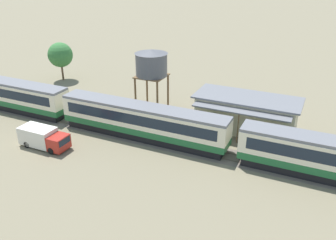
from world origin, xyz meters
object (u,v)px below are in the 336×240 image
(delivery_truck_red, at_px, (43,137))
(water_tower, at_px, (151,64))
(passenger_train, at_px, (237,139))
(station_building, at_px, (246,113))
(yard_tree_0, at_px, (60,55))

(delivery_truck_red, bearing_deg, water_tower, 68.91)
(passenger_train, xyz_separation_m, delivery_truck_red, (-20.86, -6.80, -1.18))
(passenger_train, bearing_deg, station_building, 96.65)
(station_building, bearing_deg, water_tower, 175.01)
(water_tower, distance_m, yard_tree_0, 21.33)
(station_building, bearing_deg, yard_tree_0, 169.72)
(station_building, xyz_separation_m, yard_tree_0, (-34.56, 6.27, 2.30))
(passenger_train, xyz_separation_m, station_building, (-0.89, 7.60, -0.14))
(passenger_train, distance_m, delivery_truck_red, 21.97)
(passenger_train, height_order, delivery_truck_red, passenger_train)
(passenger_train, height_order, station_building, station_building)
(passenger_train, bearing_deg, yard_tree_0, 158.64)
(passenger_train, relative_size, station_building, 6.89)
(passenger_train, height_order, water_tower, water_tower)
(water_tower, relative_size, yard_tree_0, 1.29)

